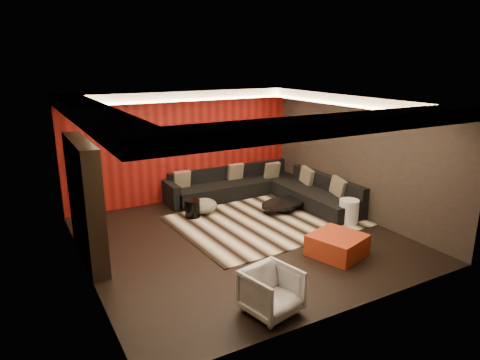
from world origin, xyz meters
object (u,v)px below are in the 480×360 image
armchair (271,292)px  sectional_sofa (265,190)px  orange_ottoman (337,245)px  white_side_table (349,211)px  coffee_table (284,206)px  drum_stool (193,209)px

armchair → sectional_sofa: sectional_sofa is taller
orange_ottoman → sectional_sofa: (0.55, 3.38, 0.06)m
white_side_table → armchair: bearing=-148.5°
coffee_table → armchair: (-2.61, -3.43, 0.21)m
drum_stool → coffee_table: bearing=-17.3°
drum_stool → orange_ottoman: drum_stool is taller
coffee_table → orange_ottoman: orange_ottoman is taller
white_side_table → orange_ottoman: bearing=-139.7°
coffee_table → armchair: 4.31m
coffee_table → sectional_sofa: 0.95m
white_side_table → orange_ottoman: (-1.31, -1.11, -0.07)m
white_side_table → orange_ottoman: 1.72m
coffee_table → white_side_table: size_ratio=2.38×
armchair → sectional_sofa: bearing=46.7°
drum_stool → sectional_sofa: 2.16m
coffee_table → white_side_table: bearing=-58.7°
drum_stool → armchair: size_ratio=0.55×
sectional_sofa → drum_stool: bearing=-172.3°
orange_ottoman → armchair: bearing=-155.0°
white_side_table → orange_ottoman: white_side_table is taller
drum_stool → orange_ottoman: 3.48m
white_side_table → armchair: 4.01m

